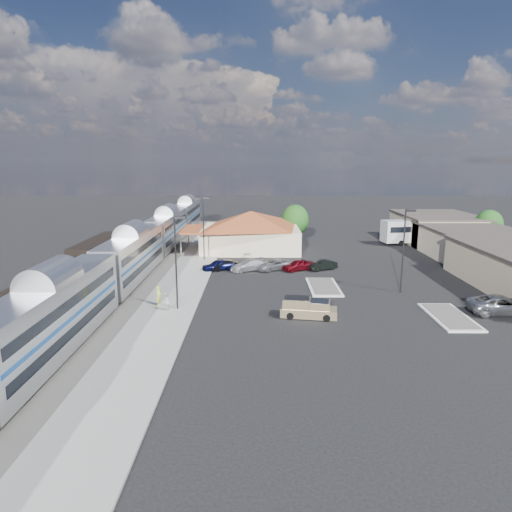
{
  "coord_description": "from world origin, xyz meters",
  "views": [
    {
      "loc": [
        -3.39,
        -47.29,
        13.96
      ],
      "look_at": [
        -3.59,
        5.82,
        2.8
      ],
      "focal_mm": 32.0,
      "sensor_mm": 36.0,
      "label": 1
    }
  ],
  "objects_px": {
    "pickup_truck": "(309,309)",
    "suv": "(503,305)",
    "station_depot": "(250,230)",
    "coach_bus": "(419,230)"
  },
  "relations": [
    {
      "from": "station_depot",
      "to": "coach_bus",
      "type": "bearing_deg",
      "value": 10.42
    },
    {
      "from": "pickup_truck",
      "to": "suv",
      "type": "bearing_deg",
      "value": -77.21
    },
    {
      "from": "suv",
      "to": "coach_bus",
      "type": "xyz_separation_m",
      "value": [
        4.72,
        36.17,
        1.52
      ]
    },
    {
      "from": "suv",
      "to": "pickup_truck",
      "type": "bearing_deg",
      "value": 94.8
    },
    {
      "from": "pickup_truck",
      "to": "suv",
      "type": "distance_m",
      "value": 18.06
    },
    {
      "from": "pickup_truck",
      "to": "coach_bus",
      "type": "relative_size",
      "value": 0.4
    },
    {
      "from": "station_depot",
      "to": "suv",
      "type": "height_order",
      "value": "station_depot"
    },
    {
      "from": "coach_bus",
      "to": "suv",
      "type": "bearing_deg",
      "value": 162.39
    },
    {
      "from": "pickup_truck",
      "to": "suv",
      "type": "height_order",
      "value": "pickup_truck"
    },
    {
      "from": "station_depot",
      "to": "pickup_truck",
      "type": "distance_m",
      "value": 32.56
    }
  ]
}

